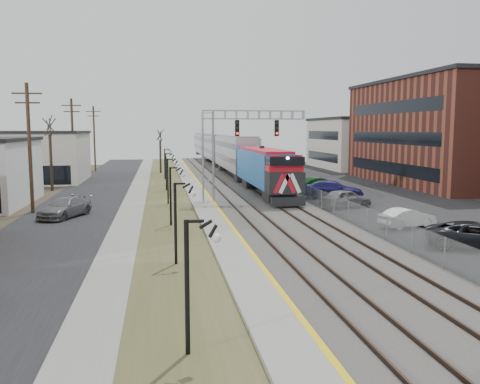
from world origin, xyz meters
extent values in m
plane|color=#473D2D|center=(0.00, 0.00, 0.00)|extent=(160.00, 160.00, 0.00)
cube|color=black|center=(-11.50, 35.00, 0.02)|extent=(7.00, 120.00, 0.04)
cube|color=gray|center=(-7.00, 35.00, 0.04)|extent=(2.00, 120.00, 0.08)
cube|color=#464826|center=(-4.00, 35.00, 0.03)|extent=(4.00, 120.00, 0.06)
cube|color=gray|center=(-1.00, 35.00, 0.12)|extent=(2.00, 120.00, 0.24)
cube|color=#595651|center=(4.00, 35.00, 0.10)|extent=(8.00, 120.00, 0.20)
cube|color=black|center=(16.00, 35.00, 0.02)|extent=(16.00, 120.00, 0.04)
cube|color=gold|center=(-0.12, 35.00, 0.24)|extent=(0.24, 120.00, 0.01)
cube|color=#2D2119|center=(1.25, 35.00, 0.28)|extent=(0.08, 120.00, 0.15)
cube|color=#2D2119|center=(2.75, 35.00, 0.28)|extent=(0.08, 120.00, 0.15)
cube|color=#2D2119|center=(4.75, 35.00, 0.28)|extent=(0.08, 120.00, 0.15)
cube|color=#2D2119|center=(6.25, 35.00, 0.28)|extent=(0.08, 120.00, 0.15)
cube|color=#1353A1|center=(5.50, 32.01, 2.47)|extent=(3.00, 17.00, 4.25)
cube|color=black|center=(5.50, 23.31, 0.70)|extent=(2.80, 0.50, 0.70)
cube|color=#ACAEB7|center=(5.50, 52.31, 3.01)|extent=(3.00, 22.00, 5.33)
cube|color=#ACAEB7|center=(5.50, 75.11, 3.01)|extent=(3.00, 22.00, 5.33)
cube|color=#ACAEB7|center=(5.50, 97.91, 3.01)|extent=(3.00, 22.00, 5.33)
cube|color=gray|center=(-0.50, 28.00, 4.00)|extent=(1.00, 1.00, 8.00)
cube|color=gray|center=(3.50, 28.00, 7.75)|extent=(9.00, 0.80, 0.80)
cube|color=black|center=(2.00, 27.55, 6.60)|extent=(0.35, 0.25, 1.40)
cube|color=black|center=(5.50, 27.55, 6.60)|extent=(0.35, 0.25, 1.40)
cylinder|color=black|center=(-4.00, -2.00, 2.00)|extent=(0.14, 0.14, 4.00)
cylinder|color=black|center=(-4.00, 8.00, 2.00)|extent=(0.14, 0.14, 4.00)
cylinder|color=black|center=(-4.00, 18.00, 2.00)|extent=(0.14, 0.14, 4.00)
cylinder|color=black|center=(-4.00, 28.00, 2.00)|extent=(0.14, 0.14, 4.00)
cylinder|color=black|center=(-4.00, 38.00, 2.00)|extent=(0.14, 0.14, 4.00)
cylinder|color=black|center=(-4.00, 50.00, 2.00)|extent=(0.14, 0.14, 4.00)
cylinder|color=#4C3823|center=(-14.50, 25.00, 5.00)|extent=(0.28, 0.28, 10.00)
cylinder|color=#4C3823|center=(-14.50, 45.00, 5.00)|extent=(0.28, 0.28, 10.00)
cylinder|color=#4C3823|center=(-14.50, 65.00, 5.00)|extent=(0.28, 0.28, 10.00)
cube|color=gray|center=(8.20, 35.00, 0.80)|extent=(0.04, 120.00, 1.60)
cube|color=beige|center=(-21.00, 50.00, 3.00)|extent=(14.00, 12.00, 6.00)
cube|color=brown|center=(30.00, 40.00, 6.00)|extent=(16.00, 26.00, 12.00)
cube|color=beige|center=(30.00, 65.00, 4.00)|extent=(16.00, 18.00, 8.00)
cylinder|color=#382D23|center=(-16.00, 40.00, 2.97)|extent=(0.30, 0.30, 5.95)
cylinder|color=#382D23|center=(-4.50, 60.00, 2.45)|extent=(0.30, 0.30, 4.90)
imported|color=white|center=(11.43, 14.85, 0.64)|extent=(4.13, 2.33, 1.29)
imported|color=black|center=(12.26, 8.61, 0.73)|extent=(5.79, 4.36, 1.46)
imported|color=navy|center=(11.39, 29.34, 0.82)|extent=(6.08, 3.83, 1.64)
imported|color=slate|center=(10.49, 23.64, 0.78)|extent=(4.91, 3.32, 1.55)
imported|color=#0C3D0F|center=(11.51, 33.99, 0.76)|extent=(4.88, 2.61, 1.53)
imported|color=slate|center=(-11.66, 22.55, 0.73)|extent=(3.90, 5.41, 1.45)
camera|label=1|loc=(-4.72, -16.06, 6.52)|focal=38.00mm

